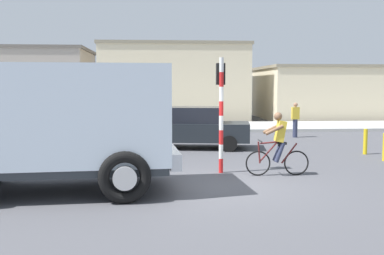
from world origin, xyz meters
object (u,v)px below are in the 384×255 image
Objects in this scene: pedestrian_near_kerb at (295,119)px; bollard_far at (365,142)px; traffic_light_pole at (221,99)px; car_white_mid at (196,127)px; truck_foreground at (53,120)px; cyclist at (278,144)px; car_red_near at (60,122)px.

pedestrian_near_kerb is 5.39m from bollard_far.
traffic_light_pole reaches higher than bollard_far.
traffic_light_pole is at bearing -86.71° from car_white_mid.
pedestrian_near_kerb is at bearing 49.64° from truck_foreground.
traffic_light_pole reaches higher than truck_foreground.
cyclist is 1.07× the size of pedestrian_near_kerb.
car_white_mid is 4.68× the size of bollard_far.
car_white_mid is at bearing 61.32° from truck_foreground.
traffic_light_pole is at bearing -152.36° from bollard_far.
cyclist is 1.92× the size of bollard_far.
traffic_light_pole is 6.48m from bollard_far.
traffic_light_pole reaches higher than pedestrian_near_kerb.
pedestrian_near_kerb is at bearing 60.52° from traffic_light_pole.
traffic_light_pole reaches higher than car_red_near.
car_white_mid is 6.18m from bollard_far.
car_red_near is at bearing -179.16° from pedestrian_near_kerb.
truck_foreground is at bearing -118.68° from car_white_mid.
traffic_light_pole is 1.98× the size of pedestrian_near_kerb.
pedestrian_near_kerb is (8.76, 10.30, -0.82)m from truck_foreground.
car_red_near and car_white_mid have the same top height.
bollard_far is at bearing 27.64° from traffic_light_pole.
traffic_light_pole is (4.12, 2.09, 0.40)m from truck_foreground.
traffic_light_pole reaches higher than car_white_mid.
traffic_light_pole is at bearing -52.91° from car_red_near.
cyclist is 0.54× the size of traffic_light_pole.
truck_foreground is at bearing -78.99° from car_red_near.
cyclist is 0.43× the size of car_red_near.
car_white_mid is at bearing -28.41° from car_red_near.
truck_foreground is 1.33× the size of car_white_mid.
truck_foreground reaches higher than car_white_mid.
car_white_mid is at bearing -146.19° from pedestrian_near_kerb.
cyclist is at bearing -139.32° from bollard_far.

